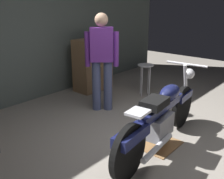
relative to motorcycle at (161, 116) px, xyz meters
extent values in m
plane|color=gray|center=(-0.09, 0.08, -0.45)|extent=(12.00, 12.00, 0.00)
cube|color=#56605B|center=(-0.09, 2.88, 1.10)|extent=(8.00, 0.12, 3.10)
cylinder|color=black|center=(0.75, 0.08, -0.13)|extent=(0.64, 0.14, 0.64)
cylinder|color=black|center=(-0.79, -0.08, -0.13)|extent=(0.64, 0.14, 0.64)
cube|color=#191E4C|center=(0.75, 0.08, 0.05)|extent=(0.45, 0.18, 0.10)
cube|color=#191E4C|center=(-0.74, -0.07, 0.05)|extent=(0.54, 0.23, 0.12)
cube|color=gray|center=(-0.07, 0.00, -0.11)|extent=(0.46, 0.28, 0.28)
cube|color=#191E4C|center=(0.03, 0.01, 0.10)|extent=(1.10, 0.21, 0.10)
ellipsoid|color=#191E4C|center=(0.23, 0.03, 0.25)|extent=(0.46, 0.26, 0.20)
cube|color=black|center=(-0.22, -0.02, 0.25)|extent=(0.38, 0.28, 0.10)
cube|color=silver|center=(-0.61, -0.06, 0.27)|extent=(0.26, 0.22, 0.03)
cylinder|color=silver|center=(0.81, 0.09, 0.20)|extent=(0.27, 0.08, 0.68)
cylinder|color=silver|center=(0.77, 0.08, 0.53)|extent=(0.09, 0.60, 0.03)
sphere|color=silver|center=(0.93, 0.10, 0.35)|extent=(0.16, 0.16, 0.16)
cylinder|color=silver|center=(-0.35, -0.17, -0.23)|extent=(0.70, 0.14, 0.07)
cylinder|color=#505A84|center=(0.51, 1.38, -0.01)|extent=(0.15, 0.15, 0.88)
cylinder|color=#505A84|center=(0.38, 1.53, -0.01)|extent=(0.15, 0.15, 0.88)
cube|color=#72339E|center=(0.45, 1.46, 0.71)|extent=(0.42, 0.43, 0.56)
cylinder|color=#72339E|center=(0.61, 1.28, 0.63)|extent=(0.09, 0.09, 0.58)
cylinder|color=#72339E|center=(0.29, 1.64, 0.63)|extent=(0.09, 0.09, 0.58)
sphere|color=tan|center=(0.45, 1.46, 1.11)|extent=(0.22, 0.22, 0.22)
cylinder|color=#B2B2B7|center=(1.57, 1.31, 0.18)|extent=(0.32, 0.32, 0.02)
cylinder|color=#B2B2B7|center=(1.68, 1.31, -0.14)|extent=(0.02, 0.02, 0.62)
cylinder|color=#B2B2B7|center=(1.57, 1.42, -0.14)|extent=(0.02, 0.02, 0.62)
cylinder|color=#B2B2B7|center=(1.46, 1.31, -0.14)|extent=(0.02, 0.02, 0.62)
cylinder|color=#B2B2B7|center=(1.57, 1.20, -0.14)|extent=(0.02, 0.02, 0.62)
cube|color=#99724C|center=(1.14, 2.38, 0.10)|extent=(0.80, 0.44, 1.10)
sphere|color=tan|center=(1.14, 2.15, 0.40)|extent=(0.04, 0.04, 0.04)
sphere|color=tan|center=(1.14, 2.15, 0.10)|extent=(0.04, 0.04, 0.04)
sphere|color=tan|center=(1.14, 2.15, -0.20)|extent=(0.04, 0.04, 0.04)
cube|color=olive|center=(0.04, 0.00, -0.44)|extent=(0.56, 0.40, 0.01)
camera|label=1|loc=(-2.74, -1.54, 1.40)|focal=42.16mm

